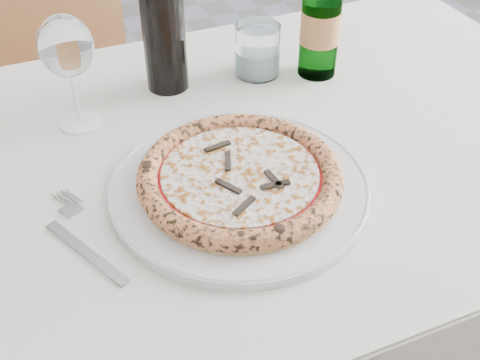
{
  "coord_description": "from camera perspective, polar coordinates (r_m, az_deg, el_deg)",
  "views": [
    {
      "loc": [
        -0.36,
        -0.66,
        1.29
      ],
      "look_at": [
        -0.1,
        -0.09,
        0.78
      ],
      "focal_mm": 45.0,
      "sensor_mm": 36.0,
      "label": 1
    }
  ],
  "objects": [
    {
      "name": "chair_far",
      "position": [
        1.66,
        -14.72,
        10.86
      ],
      "size": [
        0.49,
        0.49,
        0.93
      ],
      "color": "brown",
      "rests_on": "floor"
    },
    {
      "name": "dining_table",
      "position": [
        0.96,
        -2.5,
        -1.97
      ],
      "size": [
        1.35,
        0.82,
        0.76
      ],
      "color": "brown",
      "rests_on": "floor"
    },
    {
      "name": "beer_bottle",
      "position": [
        1.06,
        7.69,
        15.0
      ],
      "size": [
        0.07,
        0.07,
        0.26
      ],
      "color": "#29742C",
      "rests_on": "dining_table"
    },
    {
      "name": "plate",
      "position": [
        0.82,
        0.0,
        -0.6
      ],
      "size": [
        0.36,
        0.36,
        0.02
      ],
      "color": "silver",
      "rests_on": "dining_table"
    },
    {
      "name": "wine_glass",
      "position": [
        0.93,
        -16.16,
        11.87
      ],
      "size": [
        0.08,
        0.08,
        0.18
      ],
      "color": "white",
      "rests_on": "dining_table"
    },
    {
      "name": "wine_bottle",
      "position": [
        1.0,
        -7.35,
        14.92
      ],
      "size": [
        0.07,
        0.07,
        0.29
      ],
      "color": "black",
      "rests_on": "dining_table"
    },
    {
      "name": "fork",
      "position": [
        0.78,
        -14.8,
        -5.41
      ],
      "size": [
        0.07,
        0.21,
        0.0
      ],
      "color": "#ACACAC",
      "rests_on": "dining_table"
    },
    {
      "name": "tumbler",
      "position": [
        1.08,
        1.66,
        11.94
      ],
      "size": [
        0.08,
        0.08,
        0.09
      ],
      "color": "white",
      "rests_on": "dining_table"
    },
    {
      "name": "pizza",
      "position": [
        0.81,
        -0.0,
        0.34
      ],
      "size": [
        0.28,
        0.28,
        0.03
      ],
      "color": "#E3B96B",
      "rests_on": "plate"
    }
  ]
}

